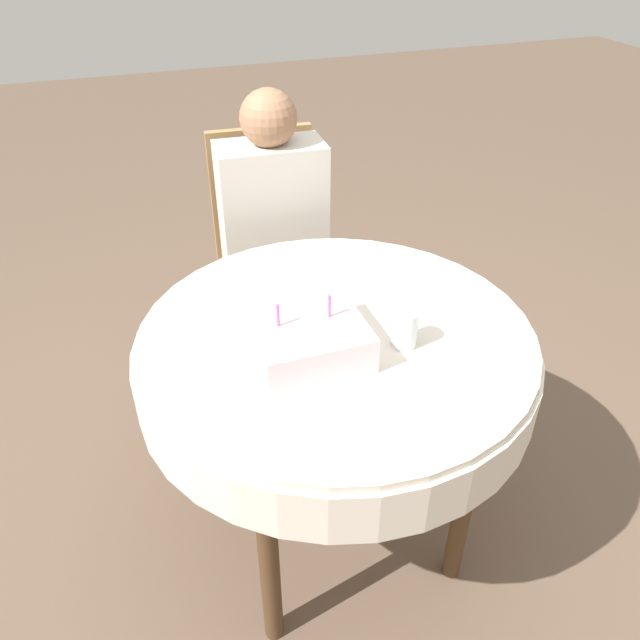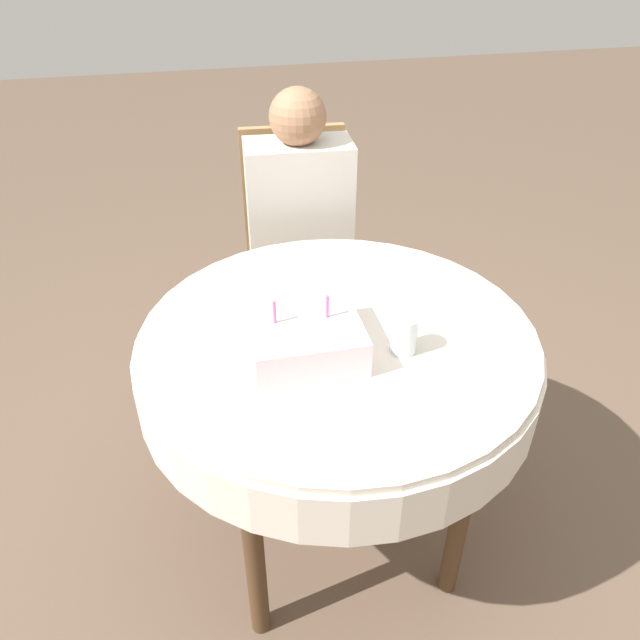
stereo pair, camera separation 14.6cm
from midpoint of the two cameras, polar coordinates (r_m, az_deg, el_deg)
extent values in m
plane|color=brown|center=(2.04, 3.41, -18.36)|extent=(12.00, 12.00, 0.00)
cylinder|color=silver|center=(1.52, 4.36, -1.48)|extent=(0.97, 0.97, 0.02)
cylinder|color=silver|center=(1.56, 4.24, -3.76)|extent=(0.99, 0.99, 0.13)
cylinder|color=#4C331E|center=(1.56, -3.33, -19.74)|extent=(0.05, 0.05, 0.73)
cylinder|color=#4C331E|center=(1.68, 15.49, -15.85)|extent=(0.05, 0.05, 0.73)
cylinder|color=#4C331E|center=(1.92, -6.10, -6.90)|extent=(0.05, 0.05, 0.73)
cylinder|color=#4C331E|center=(2.02, 9.04, -4.64)|extent=(0.05, 0.05, 0.73)
cube|color=#A37A4C|center=(2.27, 0.09, 3.13)|extent=(0.43, 0.43, 0.04)
cube|color=#A37A4C|center=(2.31, -0.62, 11.30)|extent=(0.37, 0.06, 0.51)
cylinder|color=#A37A4C|center=(2.24, -3.70, -4.54)|extent=(0.04, 0.04, 0.42)
cylinder|color=#A37A4C|center=(2.29, 5.12, -3.70)|extent=(0.04, 0.04, 0.42)
cylinder|color=#A37A4C|center=(2.53, -4.47, 0.49)|extent=(0.04, 0.04, 0.42)
cylinder|color=#A37A4C|center=(2.57, 3.38, 1.16)|extent=(0.04, 0.04, 0.42)
cylinder|color=#9E7051|center=(2.27, -1.55, -3.44)|extent=(0.09, 0.09, 0.46)
cylinder|color=#9E7051|center=(2.29, 2.77, -3.04)|extent=(0.09, 0.09, 0.46)
cube|color=beige|center=(2.14, 0.09, 9.38)|extent=(0.36, 0.21, 0.51)
sphere|color=#9E7051|center=(2.02, 0.10, 18.05)|extent=(0.18, 0.18, 0.18)
cube|color=silver|center=(1.42, 1.41, -1.55)|extent=(0.25, 0.25, 0.09)
cylinder|color=#D166B2|center=(1.39, 3.66, 1.15)|extent=(0.01, 0.01, 0.06)
cylinder|color=#D166B2|center=(1.37, -1.16, 0.63)|extent=(0.01, 0.01, 0.06)
cylinder|color=silver|center=(1.44, 10.58, -1.41)|extent=(0.06, 0.06, 0.09)
camera|label=1|loc=(0.07, -87.14, 2.00)|focal=35.00mm
camera|label=2|loc=(0.07, 92.86, -2.00)|focal=35.00mm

